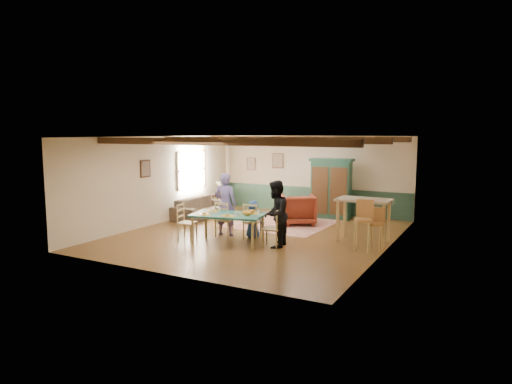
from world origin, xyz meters
The scene contains 35 objects.
floor centered at (0.00, 0.00, 0.00)m, with size 8.00×8.00×0.00m, color #543417.
wall_back centered at (0.00, 4.00, 1.35)m, with size 7.00×0.02×2.70m, color beige.
wall_left centered at (-3.50, 0.00, 1.35)m, with size 0.02×8.00×2.70m, color beige.
wall_right centered at (3.50, 0.00, 1.35)m, with size 0.02×8.00×2.70m, color beige.
ceiling centered at (0.00, 0.00, 2.70)m, with size 7.00×8.00×0.02m, color white.
wainscot_back centered at (0.00, 3.98, 0.45)m, with size 6.95×0.03×0.90m, color #213C2D.
ceiling_beam_front centered at (0.00, -2.30, 2.61)m, with size 6.95×0.16×0.16m, color black.
ceiling_beam_mid centered at (0.00, 0.40, 2.61)m, with size 6.95×0.16×0.16m, color black.
ceiling_beam_back centered at (0.00, 3.00, 2.61)m, with size 6.95×0.16×0.16m, color black.
window_left centered at (-3.47, 1.70, 1.55)m, with size 0.06×1.60×1.30m, color white, non-canonical shape.
picture_left_wall centered at (-3.47, -0.60, 1.75)m, with size 0.04×0.42×0.52m, color gray, non-canonical shape.
picture_back_a centered at (-1.30, 3.97, 1.80)m, with size 0.45×0.04×0.55m, color gray, non-canonical shape.
picture_back_b centered at (-2.40, 3.97, 1.65)m, with size 0.38×0.04×0.48m, color gray, non-canonical shape.
dining_table centered at (-0.22, -1.22, 0.38)m, with size 1.81×1.01×0.75m, color #1C584E, non-canonical shape.
dining_chair_far_left centered at (-0.74, -0.57, 0.48)m, with size 0.42×0.44×0.96m, color tan, non-canonical shape.
dining_chair_far_right centered at (0.05, -0.44, 0.48)m, with size 0.42×0.44×0.96m, color tan, non-canonical shape.
dining_chair_end_left centered at (-1.36, -1.41, 0.48)m, with size 0.42×0.44×0.96m, color tan, non-canonical shape.
dining_chair_end_right centered at (0.92, -1.03, 0.48)m, with size 0.42×0.44×0.96m, color tan, non-canonical shape.
person_man centered at (-0.75, -0.49, 0.87)m, with size 0.63×0.42×1.73m, color slate.
person_woman centered at (1.02, -1.01, 0.83)m, with size 0.81×0.63×1.66m, color black.
person_child centered at (0.04, -0.36, 0.51)m, with size 0.49×0.32×1.01m, color #23448E.
cat centered at (0.34, -1.23, 0.84)m, with size 0.36×0.14×0.18m, color orange, non-canonical shape.
place_setting_near_left centered at (-0.73, -1.56, 0.81)m, with size 0.40×0.30×0.11m, color yellow, non-canonical shape.
place_setting_near_center centered at (-0.08, -1.45, 0.81)m, with size 0.40×0.30×0.11m, color yellow, non-canonical shape.
place_setting_far_left centered at (-0.81, -1.06, 0.81)m, with size 0.40×0.30×0.11m, color yellow, non-canonical shape.
place_setting_far_right centered at (0.28, -0.88, 0.81)m, with size 0.40×0.30×0.11m, color yellow, non-canonical shape.
area_rug centered at (-0.06, 1.97, 0.01)m, with size 2.91×3.46×0.01m, color beige.
armoire centered at (0.97, 3.28, 0.99)m, with size 1.40×0.56×1.98m, color #16382A.
armchair centered at (0.41, 1.87, 0.46)m, with size 0.99×1.02×0.93m, color #4F170F.
sofa centered at (-2.90, 1.39, 0.33)m, with size 2.26×0.88×0.66m, color #423529.
end_table centered at (-3.20, 3.03, 0.27)m, with size 0.43×0.43×0.53m, color black, non-canonical shape.
table_lamp centered at (-3.20, 3.03, 0.78)m, with size 0.27×0.27×0.49m, color beige, non-canonical shape.
counter_table centered at (2.77, 0.59, 0.56)m, with size 1.35×0.79×1.13m, color beige, non-canonical shape.
bar_stool_left centered at (3.02, -0.38, 0.61)m, with size 0.44×0.48×1.23m, color #B17C45, non-canonical shape.
bar_stool_right centered at (3.27, -0.15, 0.51)m, with size 0.36×0.40×1.03m, color #B17C45, non-canonical shape.
Camera 1 is at (5.80, -10.95, 2.83)m, focal length 32.00 mm.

